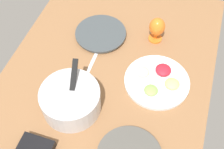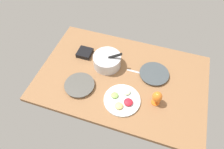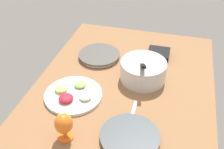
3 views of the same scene
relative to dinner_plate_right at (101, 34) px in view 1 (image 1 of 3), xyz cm
name	(u,v)px [view 1 (image 1 of 3)]	position (x,y,z in cm)	size (l,w,h in cm)	color
ground_plane	(104,83)	(-28.75, -11.79, -3.41)	(160.00, 104.00, 4.00)	#8C603D
dinner_plate_right	(101,34)	(0.00, 0.00, 0.00)	(28.41, 28.41, 2.71)	silver
mixing_bowl	(71,99)	(-47.24, -2.18, 5.28)	(28.38, 27.30, 19.16)	silver
fruit_platter	(157,81)	(-21.20, -37.17, 0.03)	(32.48, 32.48, 5.01)	silver
hurricane_glass_orange	(157,28)	(7.02, -29.65, 7.43)	(8.53, 8.53, 14.81)	orange
fork_by_right_plate	(94,59)	(-17.47, -2.06, -1.11)	(18.00, 1.80, 0.60)	silver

